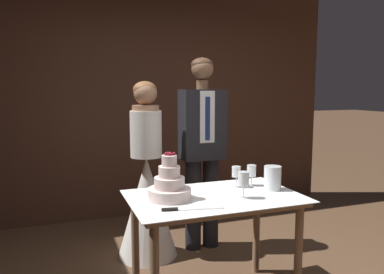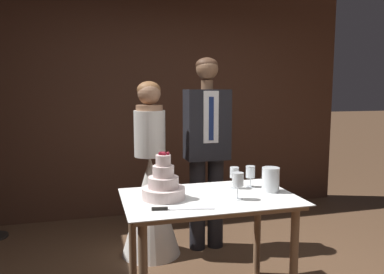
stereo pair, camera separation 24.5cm
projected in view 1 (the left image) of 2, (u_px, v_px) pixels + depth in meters
name	position (u px, v px, depth m)	size (l,w,h in m)	color
wall_back	(148.00, 97.00, 4.50)	(4.78, 0.12, 2.85)	#472B1E
cake_table	(214.00, 211.00, 2.61)	(1.19, 0.75, 0.78)	#8E6B4C
tiered_cake	(169.00, 186.00, 2.51)	(0.29, 0.29, 0.32)	beige
cake_knife	(181.00, 209.00, 2.29)	(0.39, 0.10, 0.02)	silver
wine_glass_near	(236.00, 172.00, 2.81)	(0.07, 0.07, 0.16)	silver
wine_glass_middle	(251.00, 172.00, 2.86)	(0.07, 0.07, 0.16)	silver
wine_glass_far	(243.00, 179.00, 2.53)	(0.08, 0.08, 0.18)	silver
hurricane_candle	(272.00, 178.00, 2.75)	(0.13, 0.13, 0.18)	silver
bride	(147.00, 193.00, 3.38)	(0.54, 0.54, 1.59)	white
groom	(202.00, 144.00, 3.51)	(0.40, 0.25, 1.81)	black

